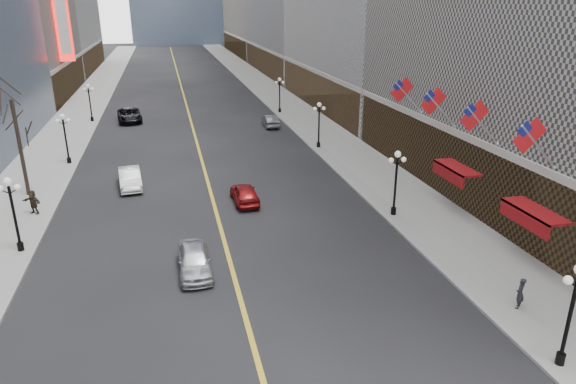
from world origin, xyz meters
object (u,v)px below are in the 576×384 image
car_nb_mid (130,178)px  car_sb_far (270,121)px  streetlamp_west_2 (65,133)px  streetlamp_west_3 (89,99)px  streetlamp_east_0 (572,305)px  car_sb_mid (245,193)px  streetlamp_east_1 (396,176)px  streetlamp_east_2 (319,120)px  ped_ne_corner (520,293)px  car_nb_near (194,260)px  car_nb_far (129,115)px  streetlamp_west_1 (13,207)px  streetlamp_east_3 (280,91)px

car_nb_mid → car_sb_far: (15.07, 18.27, -0.06)m
streetlamp_west_2 → streetlamp_west_3: same height
streetlamp_east_0 → streetlamp_west_2: 41.39m
car_sb_mid → car_sb_far: bearing=-107.6°
streetlamp_east_1 → streetlamp_east_2: 18.00m
ped_ne_corner → car_sb_far: bearing=-128.2°
car_nb_near → car_nb_far: 40.41m
car_nb_near → car_sb_far: size_ratio=1.02×
streetlamp_west_1 → car_sb_mid: size_ratio=1.06×
streetlamp_east_2 → streetlamp_west_2: (-23.60, 0.00, 0.00)m
streetlamp_east_2 → streetlamp_west_3: same height
streetlamp_east_2 → car_nb_near: (-13.80, -22.76, -2.16)m
streetlamp_east_0 → car_sb_far: 44.72m
car_nb_mid → car_sb_far: 23.69m
car_sb_mid → car_sb_far: car_sb_mid is taller
streetlamp_west_1 → car_sb_far: (20.80, 28.58, -2.19)m
streetlamp_west_2 → car_sb_far: 23.44m
car_nb_far → car_sb_mid: 31.83m
car_nb_mid → car_nb_far: size_ratio=0.79×
streetlamp_west_3 → ped_ne_corner: 54.00m
streetlamp_east_3 → streetlamp_west_1: size_ratio=1.00×
streetlamp_west_1 → car_nb_near: size_ratio=1.03×
streetlamp_west_3 → car_nb_mid: 26.40m
streetlamp_east_3 → streetlamp_west_1: bearing=-123.2°
streetlamp_east_0 → streetlamp_west_1: 28.51m
streetlamp_west_3 → car_sb_far: bearing=-19.6°
car_nb_near → car_nb_mid: bearing=104.4°
car_nb_mid → streetlamp_east_3: bearing=49.5°
streetlamp_west_2 → car_sb_far: (20.80, 10.58, -2.19)m
car_sb_far → streetlamp_east_1: bearing=96.6°
streetlamp_east_3 → car_sb_far: streetlamp_east_3 is taller
streetlamp_east_3 → streetlamp_east_0: bearing=-90.0°
streetlamp_east_0 → streetlamp_west_1: bearing=145.9°
streetlamp_west_2 → car_sb_far: bearing=27.0°
streetlamp_west_3 → car_nb_mid: (5.73, -25.69, -2.14)m
car_nb_mid → car_sb_far: size_ratio=1.08×
streetlamp_west_3 → car_sb_mid: 34.17m
car_nb_near → streetlamp_east_1: bearing=18.3°
streetlamp_east_0 → car_sb_mid: (-9.54, 20.93, -2.17)m
streetlamp_west_2 → car_sb_mid: size_ratio=1.06×
streetlamp_east_0 → car_nb_far: size_ratio=0.77×
streetlamp_west_2 → car_sb_far: size_ratio=1.05×
streetlamp_east_2 → car_nb_mid: streetlamp_east_2 is taller
car_sb_far → car_nb_mid: bearing=51.4°
streetlamp_east_2 → streetlamp_east_1: bearing=-90.0°
streetlamp_west_3 → car_sb_mid: size_ratio=1.06×
streetlamp_east_0 → streetlamp_east_3: 52.00m
streetlamp_east_2 → car_nb_mid: (-17.87, -7.69, -2.14)m
car_nb_far → ped_ne_corner: size_ratio=3.74×
streetlamp_east_0 → car_nb_mid: streetlamp_east_0 is taller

